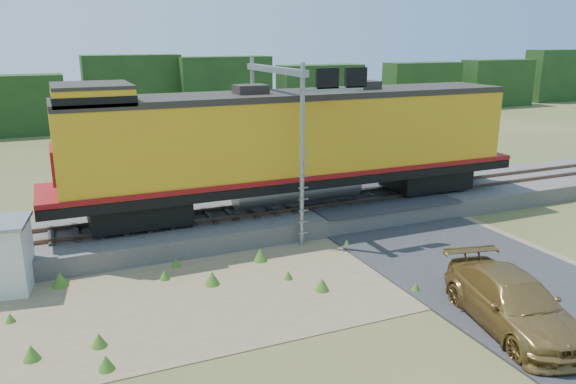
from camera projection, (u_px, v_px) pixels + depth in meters
name	position (u px, v px, depth m)	size (l,w,h in m)	color
ground	(284.00, 285.00, 19.25)	(140.00, 140.00, 0.00)	#475123
ballast	(230.00, 223.00, 24.45)	(70.00, 5.00, 0.80)	slate
rails	(230.00, 212.00, 24.33)	(70.00, 1.54, 0.16)	brown
dirt_shoulder	(223.00, 289.00, 18.93)	(26.00, 8.00, 0.03)	#8C7754
road	(437.00, 246.00, 22.56)	(7.00, 66.00, 0.86)	#38383A
tree_line_north	(124.00, 94.00, 52.06)	(130.00, 3.00, 6.50)	#193513
weed_clumps	(182.00, 302.00, 18.00)	(15.00, 6.20, 0.56)	#417120
locomotive	(291.00, 143.00, 24.68)	(21.68, 3.31, 5.59)	black
signal_gantry	(289.00, 105.00, 23.47)	(2.90, 6.20, 7.32)	gray
car	(513.00, 303.00, 16.26)	(2.20, 5.40, 1.57)	olive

